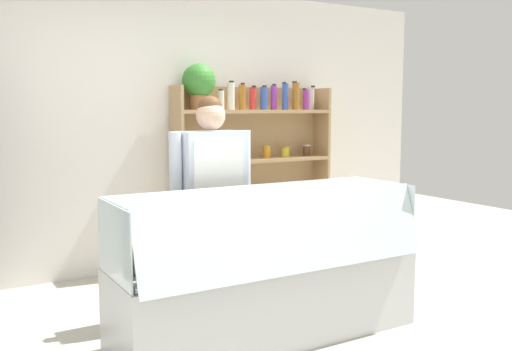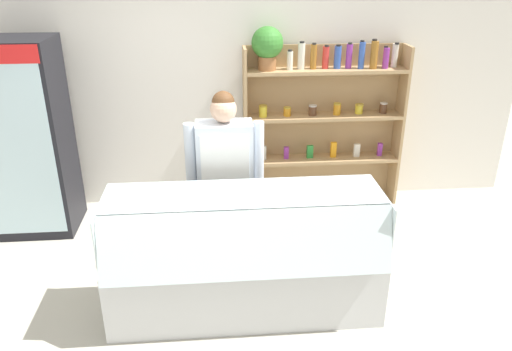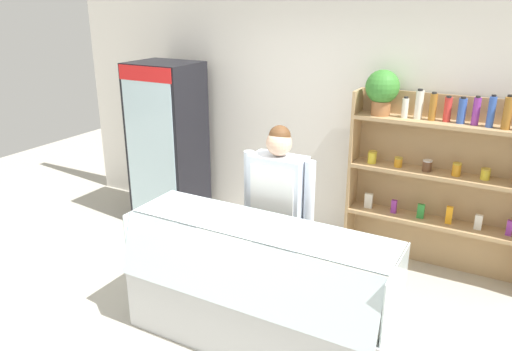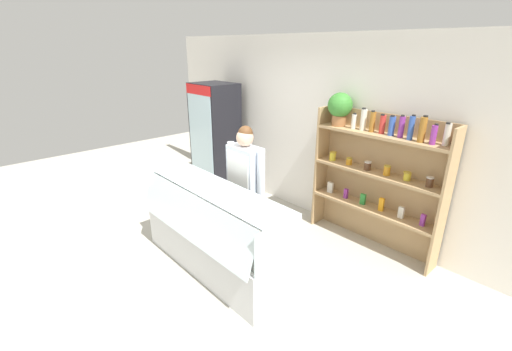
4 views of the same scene
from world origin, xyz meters
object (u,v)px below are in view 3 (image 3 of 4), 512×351
object	(u,v)px
deli_display_case	(257,308)
shop_clerk	(278,202)
drinks_fridge	(168,146)
shelving_unit	(430,160)

from	to	relation	value
deli_display_case	shop_clerk	size ratio (longest dim) A/B	1.27
drinks_fridge	deli_display_case	bearing A→B (deg)	-36.68
shelving_unit	shop_clerk	world-z (taller)	shelving_unit
drinks_fridge	shop_clerk	bearing A→B (deg)	-25.91
drinks_fridge	shelving_unit	distance (m)	2.92
drinks_fridge	deli_display_case	distance (m)	2.60
deli_display_case	shop_clerk	xyz separation A→B (m)	(-0.12, 0.58, 0.65)
drinks_fridge	shelving_unit	xyz separation A→B (m)	(2.89, 0.35, 0.17)
deli_display_case	shop_clerk	distance (m)	0.88
shelving_unit	deli_display_case	world-z (taller)	shelving_unit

